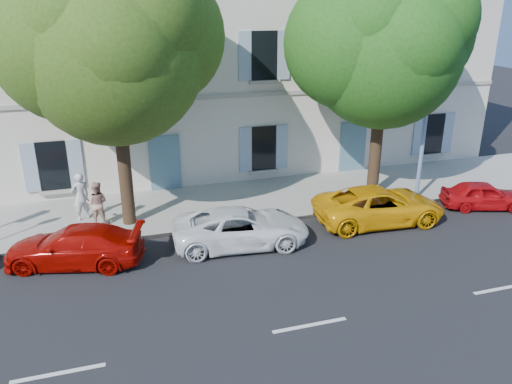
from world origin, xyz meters
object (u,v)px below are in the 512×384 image
object	(u,v)px
tree_left	(113,55)
tree_right	(384,52)
car_red_coupe	(74,246)
car_yellow_supercar	(379,205)
street_lamp	(432,85)
car_white_coupe	(241,227)
car_red_hatchback	(483,195)
pedestrian_a	(81,196)
pedestrian_b	(97,203)

from	to	relation	value
tree_left	tree_right	xyz separation A→B (m)	(9.86, -0.10, -0.16)
tree_right	car_red_coupe	bearing A→B (deg)	-168.86
car_red_coupe	car_yellow_supercar	size ratio (longest dim) A/B	0.87
street_lamp	car_white_coupe	bearing A→B (deg)	-168.91
car_red_coupe	car_white_coupe	xyz separation A→B (m)	(5.30, -0.23, 0.02)
car_red_hatchback	car_red_coupe	bearing A→B (deg)	107.97
car_red_coupe	tree_left	distance (m)	6.24
car_yellow_supercar	pedestrian_a	size ratio (longest dim) A/B	2.70
car_red_hatchback	tree_right	world-z (taller)	tree_right
tree_right	street_lamp	xyz separation A→B (m)	(1.60, -0.97, -1.15)
car_white_coupe	tree_right	xyz separation A→B (m)	(6.36, 2.53, 5.30)
car_white_coupe	tree_left	world-z (taller)	tree_left
pedestrian_b	car_red_hatchback	bearing A→B (deg)	-175.21
car_white_coupe	car_red_hatchback	distance (m)	10.03
pedestrian_a	pedestrian_b	distance (m)	0.86
car_yellow_supercar	tree_right	xyz separation A→B (m)	(0.99, 2.24, 5.26)
car_red_coupe	car_red_hatchback	xyz separation A→B (m)	(15.33, 0.06, -0.07)
tree_left	tree_right	bearing A→B (deg)	-0.56
car_red_coupe	pedestrian_a	xyz separation A→B (m)	(0.17, 3.22, 0.43)
car_red_coupe	pedestrian_a	size ratio (longest dim) A/B	2.36
street_lamp	pedestrian_b	bearing A→B (deg)	174.29
car_white_coupe	car_red_coupe	bearing A→B (deg)	93.00
pedestrian_b	car_white_coupe	bearing A→B (deg)	162.93
car_white_coupe	tree_right	bearing A→B (deg)	-62.78
street_lamp	pedestrian_b	size ratio (longest dim) A/B	5.07
car_red_coupe	car_white_coupe	distance (m)	5.31
car_red_hatchback	tree_left	xyz separation A→B (m)	(-13.53, 2.33, 5.55)
car_red_coupe	tree_right	xyz separation A→B (m)	(11.66, 2.30, 5.32)
car_red_coupe	street_lamp	bearing A→B (deg)	111.51
tree_right	pedestrian_a	size ratio (longest dim) A/B	5.04
car_yellow_supercar	pedestrian_b	size ratio (longest dim) A/B	2.99
tree_left	pedestrian_b	world-z (taller)	tree_left
car_red_coupe	tree_right	world-z (taller)	tree_right
car_yellow_supercar	car_red_hatchback	size ratio (longest dim) A/B	1.51
car_red_coupe	tree_right	bearing A→B (deg)	116.94
car_yellow_supercar	car_white_coupe	bearing A→B (deg)	96.43
tree_right	car_red_hatchback	bearing A→B (deg)	-31.33
tree_right	pedestrian_a	bearing A→B (deg)	175.40
tree_left	pedestrian_a	size ratio (longest dim) A/B	5.16
car_red_hatchback	pedestrian_a	world-z (taller)	pedestrian_a
car_red_coupe	car_red_hatchback	distance (m)	15.33
car_white_coupe	tree_left	distance (m)	7.00
pedestrian_b	tree_right	bearing A→B (deg)	-166.91
car_red_hatchback	pedestrian_a	xyz separation A→B (m)	(-15.16, 3.16, 0.50)
car_red_coupe	car_yellow_supercar	bearing A→B (deg)	106.11
car_yellow_supercar	street_lamp	xyz separation A→B (m)	(2.59, 1.27, 4.11)
pedestrian_a	pedestrian_b	size ratio (longest dim) A/B	1.11
car_red_coupe	pedestrian_b	world-z (taller)	pedestrian_b
tree_right	street_lamp	world-z (taller)	tree_right
car_white_coupe	car_red_hatchback	size ratio (longest dim) A/B	1.42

